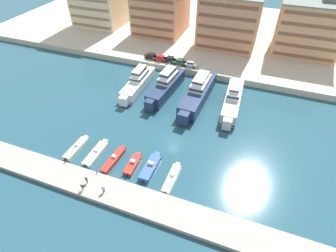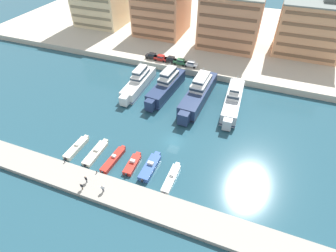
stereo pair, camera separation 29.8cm
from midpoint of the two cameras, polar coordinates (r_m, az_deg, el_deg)
The scene contains 26 objects.
ground_plane at distance 58.39m, azimuth 1.31°, elevation -3.39°, with size 400.00×400.00×0.00m, color #234C5B.
quay_promenade at distance 111.67m, azimuth 13.20°, elevation 19.04°, with size 180.00×70.00×1.88m, color beige.
pier_dock at distance 48.27m, azimuth -5.75°, elevation -16.11°, with size 120.00×5.57×0.89m, color #9E998E.
yacht_white_far_left at distance 74.86m, azimuth -6.27°, elevation 9.50°, with size 4.01×18.70×7.45m.
yacht_navy_left at distance 72.32m, azimuth -0.25°, elevation 8.81°, with size 5.58×19.69×8.22m.
yacht_navy_mid_left at distance 69.71m, azimuth 6.79°, elevation 7.22°, with size 5.54×22.82×8.32m.
yacht_silver_center_left at distance 69.07m, azimuth 14.11°, elevation 5.59°, with size 4.58×19.97×7.74m.
motorboat_cream_far_left at distance 59.62m, azimuth -19.15°, elevation -4.46°, with size 1.93×7.63×1.35m.
motorboat_cream_left at distance 57.49m, azimuth -15.30°, elevation -5.61°, with size 2.08×8.17×1.14m.
motorboat_red_mid_left at distance 55.16m, azimuth -11.65°, elevation -7.15°, with size 2.08×8.02×1.39m.
motorboat_red_center_left at distance 53.73m, azimuth -7.57°, elevation -8.19°, with size 1.97×6.27×1.46m.
motorboat_blue_center at distance 52.78m, azimuth -3.73°, elevation -8.85°, with size 2.22×7.90×1.64m.
motorboat_white_center_right at distance 51.06m, azimuth 0.88°, elevation -11.28°, with size 1.62×7.83×1.30m.
car_black_far_left at distance 86.96m, azimuth -3.40°, elevation 15.01°, with size 4.16×2.04×1.80m.
car_red_left at distance 85.63m, azimuth -1.50°, elevation 14.64°, with size 4.10×1.92×1.80m.
car_black_mid_left at distance 84.66m, azimuth 0.71°, elevation 14.33°, with size 4.11×1.93×1.80m.
car_green_center_left at distance 83.34m, azimuth 2.78°, elevation 13.82°, with size 4.18×2.09×1.80m.
car_white_center at distance 82.37m, azimuth 5.15°, elevation 13.36°, with size 4.13×1.99×1.80m.
apartment_block_left at distance 105.58m, azimuth -1.23°, elevation 23.80°, with size 17.61×18.20×17.48m.
apartment_block_mid_left at distance 95.91m, azimuth 13.56°, elevation 21.50°, with size 19.45×15.38×19.11m.
apartment_block_center_left at distance 99.07m, azimuth 28.64°, elevation 18.21°, with size 19.69×14.87×18.22m.
pedestrian_near_edge at distance 51.39m, azimuth -17.27°, elevation -10.94°, with size 0.62×0.32×1.64m.
pedestrian_mid_deck at distance 49.26m, azimuth -13.88°, elevation -12.94°, with size 0.60×0.44×1.74m.
pedestrian_far_side at distance 50.66m, azimuth -18.14°, elevation -12.29°, with size 0.61×0.25×1.59m.
bollard_west at distance 56.59m, azimuth -21.46°, elevation -7.17°, with size 0.20×0.20×0.61m.
bollard_west_mid at distance 52.80m, azimuth -15.12°, elevation -9.59°, with size 0.20×0.20×0.61m.
Camera 2 is at (13.76, -39.42, 40.81)m, focal length 28.00 mm.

